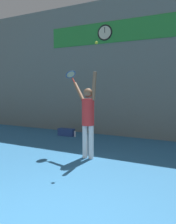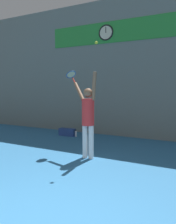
{
  "view_description": "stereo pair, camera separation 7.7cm",
  "coord_description": "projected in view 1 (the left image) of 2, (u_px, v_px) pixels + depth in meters",
  "views": [
    {
      "loc": [
        1.65,
        -1.79,
        1.78
      ],
      "look_at": [
        -0.74,
        3.09,
        1.19
      ],
      "focal_mm": 35.0,
      "sensor_mm": 36.0,
      "label": 1
    },
    {
      "loc": [
        1.71,
        -1.76,
        1.78
      ],
      "look_at": [
        -0.74,
        3.09,
        1.19
      ],
      "focal_mm": 35.0,
      "sensor_mm": 36.0,
      "label": 2
    }
  ],
  "objects": [
    {
      "name": "tennis_ball",
      "position": [
        96.0,
        43.0,
        5.07
      ],
      "size": [
        0.07,
        0.07,
        0.07
      ],
      "color": "#CCDB2D"
    },
    {
      "name": "scoreboard_clock",
      "position": [
        105.0,
        33.0,
        8.0
      ],
      "size": [
        0.57,
        0.05,
        0.57
      ],
      "color": "beige"
    },
    {
      "name": "sponsor_banner",
      "position": [
        144.0,
        28.0,
        7.39
      ],
      "size": [
        7.4,
        0.02,
        0.76
      ],
      "color": "#288C38"
    },
    {
      "name": "back_wall",
      "position": [
        144.0,
        68.0,
        7.59
      ],
      "size": [
        18.0,
        0.1,
        5.0
      ],
      "color": "slate",
      "rests_on": "ground_plane"
    },
    {
      "name": "water_bottle",
      "position": [
        75.0,
        134.0,
        8.04
      ],
      "size": [
        0.07,
        0.07,
        0.26
      ],
      "color": "silver",
      "rests_on": "ground_plane"
    },
    {
      "name": "tennis_player",
      "position": [
        88.0,
        115.0,
        5.49
      ],
      "size": [
        0.89,
        0.56,
        2.18
      ],
      "color": "white",
      "rests_on": "ground_plane"
    },
    {
      "name": "tennis_racket",
      "position": [
        71.0,
        75.0,
        6.1
      ],
      "size": [
        0.39,
        0.36,
        0.37
      ],
      "color": "red"
    },
    {
      "name": "equipment_bag",
      "position": [
        66.0,
        132.0,
        8.22
      ],
      "size": [
        0.63,
        0.25,
        0.27
      ],
      "color": "navy",
      "rests_on": "ground_plane"
    }
  ]
}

